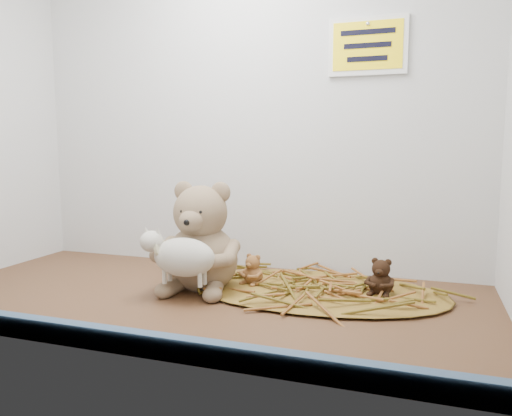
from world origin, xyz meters
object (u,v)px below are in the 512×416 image
(mini_teddy_tan, at_px, (253,268))
(main_teddy, at_px, (202,236))
(toy_lamb, at_px, (184,257))
(mini_teddy_brown, at_px, (381,275))

(mini_teddy_tan, bearing_deg, main_teddy, -136.82)
(main_teddy, bearing_deg, toy_lamb, -93.31)
(main_teddy, xyz_separation_m, mini_teddy_brown, (0.38, 0.06, -0.07))
(toy_lamb, xyz_separation_m, mini_teddy_tan, (0.10, 0.14, -0.05))
(mini_teddy_tan, distance_m, mini_teddy_brown, 0.28)
(main_teddy, xyz_separation_m, mini_teddy_tan, (0.10, 0.05, -0.08))
(toy_lamb, height_order, mini_teddy_tan, toy_lamb)
(mini_teddy_brown, bearing_deg, toy_lamb, -151.68)
(main_teddy, distance_m, mini_teddy_tan, 0.14)
(toy_lamb, height_order, mini_teddy_brown, toy_lamb)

